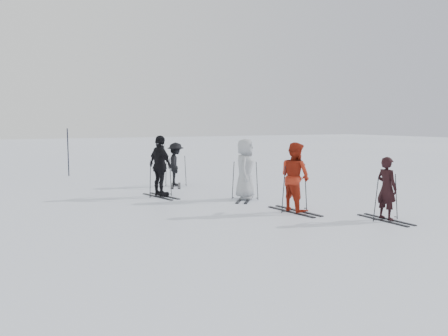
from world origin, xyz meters
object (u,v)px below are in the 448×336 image
object	(u,v)px
skier_near_dark	(387,189)
skier_uphill_far	(176,165)
skier_uphill_left	(160,167)
skier_grey	(245,170)
skier_red	(295,178)
piste_marker	(68,152)

from	to	relation	value
skier_near_dark	skier_uphill_far	distance (m)	8.31
skier_near_dark	skier_uphill_left	bearing A→B (deg)	31.55
skier_grey	skier_uphill_left	world-z (taller)	skier_uphill_left
skier_red	skier_uphill_left	bearing A→B (deg)	24.25
skier_uphill_left	skier_uphill_far	distance (m)	2.43
skier_near_dark	skier_grey	xyz separation A→B (m)	(-1.63, 4.18, 0.16)
skier_near_dark	piste_marker	distance (m)	14.33
skier_red	skier_uphill_far	distance (m)	6.14
piste_marker	skier_red	bearing A→B (deg)	-68.77
piste_marker	skier_grey	bearing A→B (deg)	-65.19
skier_near_dark	skier_uphill_far	bearing A→B (deg)	16.10
skier_grey	skier_uphill_far	size ratio (longest dim) A/B	1.15
skier_near_dark	skier_grey	size ratio (longest dim) A/B	0.83
skier_grey	piste_marker	distance (m)	9.84
skier_near_dark	skier_grey	distance (m)	4.49
skier_near_dark	skier_grey	world-z (taller)	skier_grey
skier_red	skier_uphill_left	world-z (taller)	skier_uphill_left
skier_grey	piste_marker	bearing A→B (deg)	62.67
skier_near_dark	skier_uphill_left	world-z (taller)	skier_uphill_left
skier_red	piste_marker	world-z (taller)	piste_marker
skier_uphill_left	piste_marker	xyz separation A→B (m)	(-1.91, 7.26, 0.09)
skier_uphill_far	skier_near_dark	bearing A→B (deg)	-140.83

